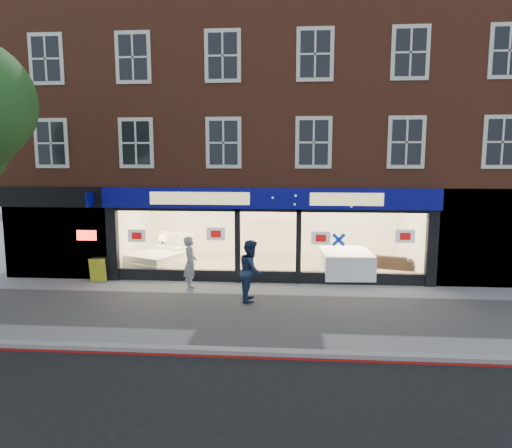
# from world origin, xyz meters

# --- Properties ---
(ground) EXTENTS (120.00, 120.00, 0.00)m
(ground) POSITION_xyz_m (0.00, 0.00, 0.00)
(ground) COLOR gray
(ground) RESTS_ON ground
(kerb_line) EXTENTS (60.00, 0.10, 0.01)m
(kerb_line) POSITION_xyz_m (0.00, -3.10, 0.01)
(kerb_line) COLOR #8C0A07
(kerb_line) RESTS_ON ground
(kerb_stone) EXTENTS (60.00, 0.25, 0.12)m
(kerb_stone) POSITION_xyz_m (0.00, -2.90, 0.06)
(kerb_stone) COLOR gray
(kerb_stone) RESTS_ON ground
(showroom_floor) EXTENTS (11.00, 4.50, 0.10)m
(showroom_floor) POSITION_xyz_m (0.00, 5.25, 0.05)
(showroom_floor) COLOR tan
(showroom_floor) RESTS_ON ground
(building) EXTENTS (19.00, 8.26, 10.30)m
(building) POSITION_xyz_m (-0.02, 6.93, 6.67)
(building) COLOR brown
(building) RESTS_ON ground
(display_bed) EXTENTS (2.54, 2.72, 1.23)m
(display_bed) POSITION_xyz_m (-4.24, 4.50, 0.44)
(display_bed) COLOR white
(display_bed) RESTS_ON showroom_floor
(bedside_table) EXTENTS (0.52, 0.52, 0.55)m
(bedside_table) POSITION_xyz_m (-4.40, 5.43, 0.38)
(bedside_table) COLOR brown
(bedside_table) RESTS_ON showroom_floor
(mattress_stack) EXTENTS (1.85, 2.28, 0.86)m
(mattress_stack) POSITION_xyz_m (2.77, 4.00, 0.53)
(mattress_stack) COLOR white
(mattress_stack) RESTS_ON showroom_floor
(sofa) EXTENTS (1.84, 1.14, 0.50)m
(sofa) POSITION_xyz_m (4.60, 5.17, 0.35)
(sofa) COLOR black
(sofa) RESTS_ON showroom_floor
(a_board) EXTENTS (0.61, 0.45, 0.86)m
(a_board) POSITION_xyz_m (-5.90, 2.70, 0.43)
(a_board) COLOR gold
(a_board) RESTS_ON ground
(pedestrian_grey) EXTENTS (0.50, 0.69, 1.77)m
(pedestrian_grey) POSITION_xyz_m (-2.48, 1.96, 0.88)
(pedestrian_grey) COLOR #979A9E
(pedestrian_grey) RESTS_ON ground
(pedestrian_blue) EXTENTS (0.75, 0.94, 1.86)m
(pedestrian_blue) POSITION_xyz_m (-0.40, 0.98, 0.93)
(pedestrian_blue) COLOR #1B2B4D
(pedestrian_blue) RESTS_ON ground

